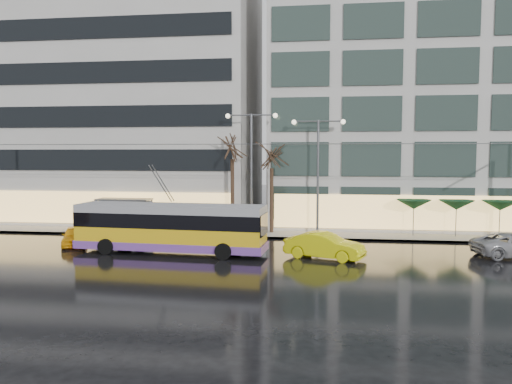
% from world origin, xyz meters
% --- Properties ---
extents(ground, '(140.00, 140.00, 0.00)m').
position_xyz_m(ground, '(0.00, 0.00, 0.00)').
color(ground, black).
rests_on(ground, ground).
extents(sidewalk, '(80.00, 10.00, 0.15)m').
position_xyz_m(sidewalk, '(2.00, 14.00, 0.07)').
color(sidewalk, gray).
rests_on(sidewalk, ground).
extents(kerb, '(80.00, 0.10, 0.15)m').
position_xyz_m(kerb, '(2.00, 9.05, 0.07)').
color(kerb, slate).
rests_on(kerb, ground).
extents(building_left, '(34.00, 14.00, 22.00)m').
position_xyz_m(building_left, '(-16.00, 19.00, 11.15)').
color(building_left, '#A6A49F').
rests_on(building_left, sidewalk).
extents(building_right, '(32.00, 14.00, 25.00)m').
position_xyz_m(building_right, '(19.00, 19.00, 12.65)').
color(building_right, '#A6A49F').
rests_on(building_right, sidewalk).
extents(trolleybus, '(12.01, 5.01, 5.50)m').
position_xyz_m(trolleybus, '(-1.99, 3.13, 1.49)').
color(trolleybus, gold).
rests_on(trolleybus, ground).
extents(catenary, '(42.24, 5.12, 7.00)m').
position_xyz_m(catenary, '(1.00, 7.94, 4.25)').
color(catenary, '#595B60').
rests_on(catenary, ground).
extents(bus_shelter, '(4.20, 1.60, 2.51)m').
position_xyz_m(bus_shelter, '(-8.38, 10.69, 1.96)').
color(bus_shelter, '#595B60').
rests_on(bus_shelter, sidewalk).
extents(street_lamp_near, '(3.96, 0.36, 9.03)m').
position_xyz_m(street_lamp_near, '(2.00, 10.80, 5.99)').
color(street_lamp_near, '#595B60').
rests_on(street_lamp_near, sidewalk).
extents(street_lamp_far, '(3.96, 0.36, 8.53)m').
position_xyz_m(street_lamp_far, '(7.00, 10.80, 5.71)').
color(street_lamp_far, '#595B60').
rests_on(street_lamp_far, sidewalk).
extents(tree_a, '(3.20, 3.20, 8.40)m').
position_xyz_m(tree_a, '(0.50, 11.00, 7.09)').
color(tree_a, black).
rests_on(tree_a, sidewalk).
extents(tree_b, '(3.20, 3.20, 7.70)m').
position_xyz_m(tree_b, '(3.50, 11.20, 6.40)').
color(tree_b, black).
rests_on(tree_b, sidewalk).
extents(parasol_a, '(2.50, 2.50, 2.65)m').
position_xyz_m(parasol_a, '(14.00, 11.00, 2.45)').
color(parasol_a, '#595B60').
rests_on(parasol_a, sidewalk).
extents(parasol_b, '(2.50, 2.50, 2.65)m').
position_xyz_m(parasol_b, '(17.00, 11.00, 2.45)').
color(parasol_b, '#595B60').
rests_on(parasol_b, sidewalk).
extents(parasol_c, '(2.50, 2.50, 2.65)m').
position_xyz_m(parasol_c, '(20.00, 11.00, 2.45)').
color(parasol_c, '#595B60').
rests_on(parasol_c, sidewalk).
extents(taxi_a, '(2.85, 4.05, 1.28)m').
position_xyz_m(taxi_a, '(-9.19, 4.81, 0.64)').
color(taxi_a, '#FFB00D').
rests_on(taxi_a, ground).
extents(taxi_b, '(4.95, 3.13, 1.54)m').
position_xyz_m(taxi_b, '(7.49, 2.75, 0.77)').
color(taxi_b, yellow).
rests_on(taxi_b, ground).
extents(pedestrian_a, '(1.20, 1.21, 2.19)m').
position_xyz_m(pedestrian_a, '(-6.55, 9.40, 1.60)').
color(pedestrian_a, black).
rests_on(pedestrian_a, sidewalk).
extents(pedestrian_b, '(0.86, 0.73, 1.58)m').
position_xyz_m(pedestrian_b, '(-6.78, 10.89, 0.94)').
color(pedestrian_b, black).
rests_on(pedestrian_b, sidewalk).
extents(pedestrian_c, '(1.33, 1.05, 2.11)m').
position_xyz_m(pedestrian_c, '(-11.63, 10.44, 1.27)').
color(pedestrian_c, black).
rests_on(pedestrian_c, sidewalk).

